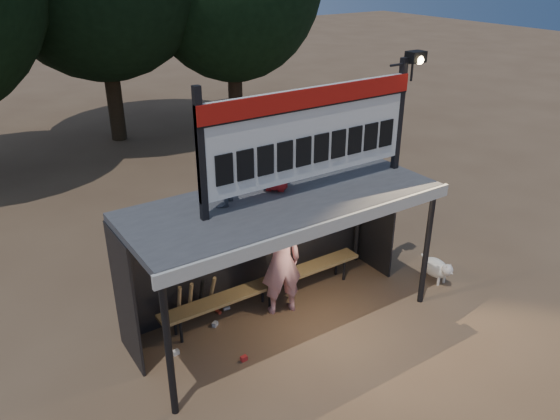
# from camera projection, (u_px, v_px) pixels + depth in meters

# --- Properties ---
(ground) EXTENTS (80.00, 80.00, 0.00)m
(ground) POSITION_uv_depth(u_px,v_px,m) (283.00, 320.00, 9.42)
(ground) COLOR brown
(ground) RESTS_ON ground
(player) EXTENTS (0.82, 0.64, 1.98)m
(player) POSITION_uv_depth(u_px,v_px,m) (281.00, 262.00, 9.27)
(player) COLOR white
(player) RESTS_ON ground
(child_a) EXTENTS (0.62, 0.61, 1.01)m
(child_a) POSITION_uv_depth(u_px,v_px,m) (220.00, 174.00, 7.98)
(child_a) COLOR slate
(child_a) RESTS_ON dugout_shelter
(child_b) EXTENTS (0.63, 0.62, 1.10)m
(child_b) POSITION_uv_depth(u_px,v_px,m) (275.00, 157.00, 8.48)
(child_b) COLOR #B31B1C
(child_b) RESTS_ON dugout_shelter
(dugout_shelter) EXTENTS (5.10, 2.08, 2.32)m
(dugout_shelter) POSITION_uv_depth(u_px,v_px,m) (275.00, 219.00, 8.82)
(dugout_shelter) COLOR #3A3A3C
(dugout_shelter) RESTS_ON ground
(scoreboard_assembly) EXTENTS (4.10, 0.27, 1.99)m
(scoreboard_assembly) POSITION_uv_depth(u_px,v_px,m) (314.00, 129.00, 8.27)
(scoreboard_assembly) COLOR black
(scoreboard_assembly) RESTS_ON dugout_shelter
(bench) EXTENTS (4.00, 0.35, 0.48)m
(bench) POSITION_uv_depth(u_px,v_px,m) (266.00, 284.00, 9.65)
(bench) COLOR olive
(bench) RESTS_ON ground
(dog) EXTENTS (0.36, 0.81, 0.49)m
(dog) POSITION_uv_depth(u_px,v_px,m) (437.00, 268.00, 10.45)
(dog) COLOR silver
(dog) RESTS_ON ground
(bats) EXTENTS (0.68, 0.35, 0.84)m
(bats) POSITION_uv_depth(u_px,v_px,m) (195.00, 300.00, 9.24)
(bats) COLOR #A67E4D
(bats) RESTS_ON ground
(litter) EXTENTS (1.35, 1.42, 0.08)m
(litter) POSITION_uv_depth(u_px,v_px,m) (216.00, 330.00, 9.11)
(litter) COLOR red
(litter) RESTS_ON ground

